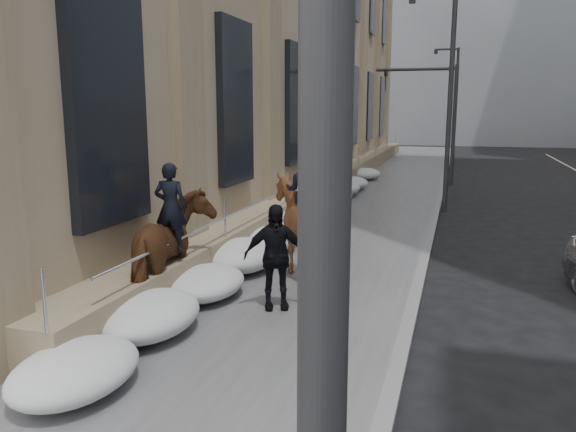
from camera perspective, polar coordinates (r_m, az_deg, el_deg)
The scene contains 13 objects.
ground at distance 9.30m, azimuth -5.75°, elevation -13.56°, with size 140.00×140.00×0.00m, color black.
sidewalk at distance 18.49m, azimuth 6.23°, elevation -1.01°, with size 5.00×80.00×0.12m, color #4D4D50.
curb at distance 18.21m, azimuth 14.35°, elevation -1.48°, with size 0.24×80.00×0.12m, color slate.
limestone_building at distance 29.49m, azimuth -0.26°, elevation 20.72°, with size 6.10×44.00×18.00m.
bg_building_mid at distance 68.56m, azimuth 18.31°, elevation 18.83°, with size 30.00×12.00×28.00m, color slate.
bg_building_far at distance 80.58m, azimuth 10.60°, elevation 15.03°, with size 24.00×12.00×20.00m, color gray.
streetlight_mid at distance 21.82m, azimuth 15.77°, elevation 12.39°, with size 1.71×0.24×8.00m.
streetlight_far at distance 41.81m, azimuth 16.46°, elevation 11.41°, with size 1.71×0.24×8.00m.
traffic_signal at distance 29.82m, azimuth 14.80°, elevation 10.80°, with size 4.10×0.22×6.00m.
snow_bank at distance 16.93m, azimuth 0.32°, elevation -0.63°, with size 1.70×18.10×0.76m.
mounted_horse_left at distance 10.94m, azimuth -11.60°, elevation -3.13°, with size 1.53×2.66×2.72m.
mounted_horse_right at distance 12.43m, azimuth 1.44°, elevation -0.79°, with size 1.84×2.06×2.78m.
pedestrian at distance 10.50m, azimuth -1.34°, elevation -4.15°, with size 1.17×0.49×2.00m, color black.
Camera 1 is at (3.32, -7.80, 3.83)m, focal length 35.00 mm.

